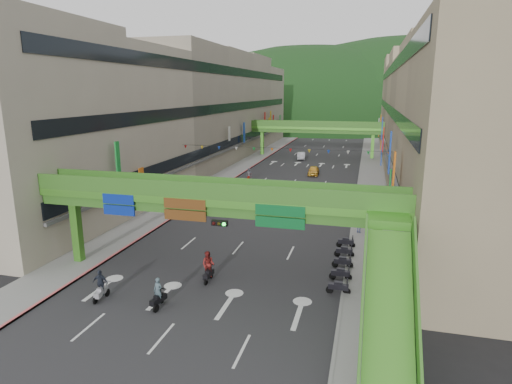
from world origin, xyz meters
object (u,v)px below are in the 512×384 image
Objects in this scene: overpass_near at (222,210)px; pedestrian_red at (392,274)px; car_yellow at (313,171)px; scooter_rider_near at (158,294)px; car_silver at (301,156)px; scooter_rider_mid at (208,266)px.

pedestrian_red is at bearing 13.08° from overpass_near.
overpass_near is 18.04× the size of pedestrian_red.
scooter_rider_near is at bearing -97.85° from car_yellow.
pedestrian_red reaches higher than car_yellow.
car_yellow is (4.30, -15.09, -0.00)m from car_silver.
scooter_rider_mid is at bearing -96.23° from car_silver.
scooter_rider_near is 0.46× the size of car_silver.
overpass_near is 12.68× the size of scooter_rider_mid.
overpass_near reaches higher than scooter_rider_near.
pedestrian_red is (12.27, 2.74, -0.38)m from scooter_rider_mid.
overpass_near reaches higher than scooter_rider_mid.
pedestrian_red is (13.90, 7.00, -0.12)m from scooter_rider_near.
overpass_near is 6.68m from scooter_rider_near.
car_silver is 54.79m from pedestrian_red.
car_yellow is 2.62× the size of pedestrian_red.
scooter_rider_near is 4.57m from scooter_rider_mid.
pedestrian_red reaches higher than car_silver.
scooter_rider_near reaches higher than pedestrian_red.
overpass_near is at bearing 166.00° from pedestrian_red.
scooter_rider_near is 1.26× the size of pedestrian_red.
scooter_rider_mid reaches higher than scooter_rider_near.
car_silver is at bearing 78.18° from pedestrian_red.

